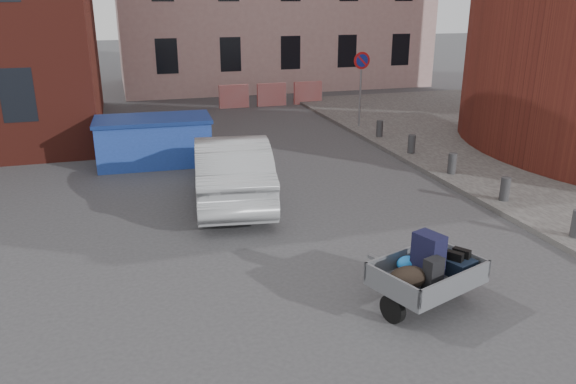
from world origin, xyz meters
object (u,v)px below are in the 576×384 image
object	(u,v)px
trailer	(427,272)
silver_car	(231,168)
bicycle	(526,140)
dumpster	(154,141)

from	to	relation	value
trailer	silver_car	world-z (taller)	silver_car
silver_car	bicycle	xyz separation A→B (m)	(8.95, 0.84, -0.15)
silver_car	bicycle	size ratio (longest dim) A/B	2.45
dumpster	silver_car	distance (m)	3.94
bicycle	trailer	bearing A→B (deg)	121.45
trailer	bicycle	distance (m)	9.67
silver_car	bicycle	world-z (taller)	silver_car
dumpster	silver_car	bearing A→B (deg)	-64.71
silver_car	dumpster	bearing A→B (deg)	-59.59
bicycle	dumpster	bearing A→B (deg)	63.62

